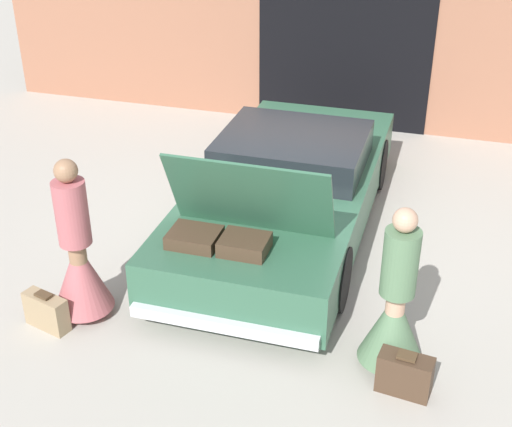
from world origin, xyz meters
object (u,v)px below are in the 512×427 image
Objects in this scene: suitcase_beside_right_person at (405,374)px; person_right at (394,312)px; car at (287,189)px; person_left at (79,262)px; suitcase_beside_left_person at (46,311)px.

person_right is at bearing 116.01° from suitcase_beside_right_person.
car is 2.78m from person_left.
person_left is 3.42× the size of suitcase_beside_left_person.
suitcase_beside_right_person reaches higher than suitcase_beside_left_person.
person_left is 0.60m from suitcase_beside_left_person.
suitcase_beside_left_person is 3.55m from suitcase_beside_right_person.
suitcase_beside_right_person is at bearing 78.46° from person_left.
person_right reaches higher than suitcase_beside_left_person.
suitcase_beside_right_person is at bearing -55.61° from car.
person_right reaches higher than suitcase_beside_right_person.
person_left reaches higher than car.
car reaches higher than person_right.
suitcase_beside_right_person is (3.55, 0.08, 0.01)m from suitcase_beside_left_person.
suitcase_beside_left_person is at bearing -178.70° from suitcase_beside_right_person.
person_left is 3.14m from person_right.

